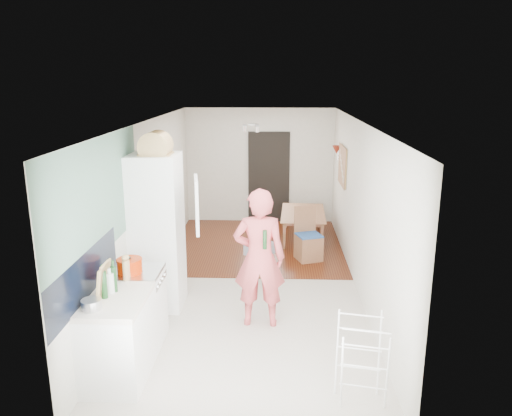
# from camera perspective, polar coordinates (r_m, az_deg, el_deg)

# --- Properties ---
(room_shell) EXTENTS (3.20, 7.00, 2.50)m
(room_shell) POSITION_cam_1_polar(r_m,az_deg,el_deg) (7.48, -0.44, 0.18)
(room_shell) COLOR silver
(room_shell) RESTS_ON ground
(floor) EXTENTS (3.20, 7.00, 0.01)m
(floor) POSITION_cam_1_polar(r_m,az_deg,el_deg) (7.89, -0.42, -8.63)
(floor) COLOR beige
(floor) RESTS_ON ground
(wood_floor_overlay) EXTENTS (3.20, 3.30, 0.01)m
(wood_floor_overlay) POSITION_cam_1_polar(r_m,az_deg,el_deg) (9.61, 0.10, -4.22)
(wood_floor_overlay) COLOR #54260E
(wood_floor_overlay) RESTS_ON room_shell
(sage_wall_panel) EXTENTS (0.02, 3.00, 1.30)m
(sage_wall_panel) POSITION_cam_1_polar(r_m,az_deg,el_deg) (5.73, -17.55, 1.11)
(sage_wall_panel) COLOR slate
(sage_wall_panel) RESTS_ON room_shell
(tile_splashback) EXTENTS (0.02, 1.90, 0.50)m
(tile_splashback) POSITION_cam_1_polar(r_m,az_deg,el_deg) (5.44, -18.85, -7.46)
(tile_splashback) COLOR black
(tile_splashback) RESTS_ON room_shell
(doorway_recess) EXTENTS (0.90, 0.04, 2.00)m
(doorway_recess) POSITION_cam_1_polar(r_m,az_deg,el_deg) (10.92, 1.48, 3.50)
(doorway_recess) COLOR black
(doorway_recess) RESTS_ON room_shell
(base_cabinet) EXTENTS (0.60, 0.90, 0.86)m
(base_cabinet) POSITION_cam_1_polar(r_m,az_deg,el_deg) (5.65, -15.45, -14.39)
(base_cabinet) COLOR white
(base_cabinet) RESTS_ON room_shell
(worktop) EXTENTS (0.62, 0.92, 0.06)m
(worktop) POSITION_cam_1_polar(r_m,az_deg,el_deg) (5.45, -15.78, -10.16)
(worktop) COLOR beige
(worktop) RESTS_ON room_shell
(range_cooker) EXTENTS (0.60, 0.60, 0.88)m
(range_cooker) POSITION_cam_1_polar(r_m,az_deg,el_deg) (6.28, -13.39, -11.05)
(range_cooker) COLOR white
(range_cooker) RESTS_ON room_shell
(cooker_top) EXTENTS (0.60, 0.60, 0.04)m
(cooker_top) POSITION_cam_1_polar(r_m,az_deg,el_deg) (6.10, -13.65, -7.15)
(cooker_top) COLOR silver
(cooker_top) RESTS_ON room_shell
(fridge_housing) EXTENTS (0.66, 0.66, 2.15)m
(fridge_housing) POSITION_cam_1_polar(r_m,az_deg,el_deg) (6.96, -11.26, -2.72)
(fridge_housing) COLOR white
(fridge_housing) RESTS_ON room_shell
(fridge_door) EXTENTS (0.14, 0.56, 0.70)m
(fridge_door) POSITION_cam_1_polar(r_m,az_deg,el_deg) (6.43, -6.79, 0.41)
(fridge_door) COLOR white
(fridge_door) RESTS_ON room_shell
(fridge_interior) EXTENTS (0.02, 0.52, 0.66)m
(fridge_interior) POSITION_cam_1_polar(r_m,az_deg,el_deg) (6.77, -8.91, 1.06)
(fridge_interior) COLOR white
(fridge_interior) RESTS_ON room_shell
(pinboard) EXTENTS (0.03, 0.90, 0.70)m
(pinboard) POSITION_cam_1_polar(r_m,az_deg,el_deg) (9.35, 9.87, 4.80)
(pinboard) COLOR tan
(pinboard) RESTS_ON room_shell
(pinboard_frame) EXTENTS (0.00, 0.94, 0.74)m
(pinboard_frame) POSITION_cam_1_polar(r_m,az_deg,el_deg) (9.35, 9.78, 4.80)
(pinboard_frame) COLOR #9B6146
(pinboard_frame) RESTS_ON room_shell
(wall_sconce) EXTENTS (0.18, 0.18, 0.16)m
(wall_sconce) POSITION_cam_1_polar(r_m,az_deg,el_deg) (9.95, 9.21, 6.59)
(wall_sconce) COLOR maroon
(wall_sconce) RESTS_ON room_shell
(person) EXTENTS (0.79, 0.52, 2.14)m
(person) POSITION_cam_1_polar(r_m,az_deg,el_deg) (6.30, 0.38, -4.36)
(person) COLOR #D45154
(person) RESTS_ON floor
(dining_table) EXTENTS (0.78, 1.32, 0.45)m
(dining_table) POSITION_cam_1_polar(r_m,az_deg,el_deg) (9.98, 5.53, -2.24)
(dining_table) COLOR #9B6146
(dining_table) RESTS_ON floor
(dining_chair) EXTENTS (0.51, 0.51, 0.95)m
(dining_chair) POSITION_cam_1_polar(r_m,az_deg,el_deg) (8.75, 6.06, -3.01)
(dining_chair) COLOR #9B6146
(dining_chair) RESTS_ON floor
(stool) EXTENTS (0.37, 0.37, 0.38)m
(stool) POSITION_cam_1_polar(r_m,az_deg,el_deg) (8.16, 0.46, -6.38)
(stool) COLOR #9B6146
(stool) RESTS_ON floor
(grey_drape) EXTENTS (0.52, 0.52, 0.17)m
(grey_drape) POSITION_cam_1_polar(r_m,az_deg,el_deg) (8.02, 0.47, -4.65)
(grey_drape) COLOR gray
(grey_drape) RESTS_ON stool
(drying_rack) EXTENTS (0.52, 0.48, 0.88)m
(drying_rack) POSITION_cam_1_polar(r_m,az_deg,el_deg) (5.20, 11.95, -16.80)
(drying_rack) COLOR white
(drying_rack) RESTS_ON floor
(bread_bin) EXTENTS (0.43, 0.41, 0.22)m
(bread_bin) POSITION_cam_1_polar(r_m,az_deg,el_deg) (6.67, -11.39, 6.94)
(bread_bin) COLOR tan
(bread_bin) RESTS_ON fridge_housing
(red_casserole) EXTENTS (0.31, 0.31, 0.17)m
(red_casserole) POSITION_cam_1_polar(r_m,az_deg,el_deg) (6.02, -14.24, -6.42)
(red_casserole) COLOR #BD2600
(red_casserole) RESTS_ON cooker_top
(steel_pan) EXTENTS (0.25, 0.25, 0.10)m
(steel_pan) POSITION_cam_1_polar(r_m,az_deg,el_deg) (5.24, -18.28, -10.41)
(steel_pan) COLOR silver
(steel_pan) RESTS_ON worktop
(held_bottle) EXTENTS (0.05, 0.05, 0.24)m
(held_bottle) POSITION_cam_1_polar(r_m,az_deg,el_deg) (6.12, 1.02, -3.63)
(held_bottle) COLOR #163D19
(held_bottle) RESTS_ON person
(bottle_a) EXTENTS (0.07, 0.07, 0.29)m
(bottle_a) POSITION_cam_1_polar(r_m,az_deg,el_deg) (5.41, -17.00, -8.39)
(bottle_a) COLOR #163D19
(bottle_a) RESTS_ON worktop
(bottle_b) EXTENTS (0.08, 0.08, 0.28)m
(bottle_b) POSITION_cam_1_polar(r_m,az_deg,el_deg) (5.54, -15.93, -7.82)
(bottle_b) COLOR #163D19
(bottle_b) RESTS_ON worktop
(bottle_c) EXTENTS (0.10, 0.10, 0.22)m
(bottle_c) POSITION_cam_1_polar(r_m,az_deg,el_deg) (5.53, -16.37, -8.23)
(bottle_c) COLOR silver
(bottle_c) RESTS_ON worktop
(pepper_mill_front) EXTENTS (0.07, 0.07, 0.22)m
(pepper_mill_front) POSITION_cam_1_polar(r_m,az_deg,el_deg) (5.86, -14.51, -6.76)
(pepper_mill_front) COLOR tan
(pepper_mill_front) RESTS_ON worktop
(pepper_mill_back) EXTENTS (0.08, 0.08, 0.23)m
(pepper_mill_back) POSITION_cam_1_polar(r_m,az_deg,el_deg) (5.80, -14.69, -6.92)
(pepper_mill_back) COLOR tan
(pepper_mill_back) RESTS_ON worktop
(chopping_boards) EXTENTS (0.11, 0.27, 0.37)m
(chopping_boards) POSITION_cam_1_polar(r_m,az_deg,el_deg) (5.42, -17.06, -7.90)
(chopping_boards) COLOR tan
(chopping_boards) RESTS_ON worktop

